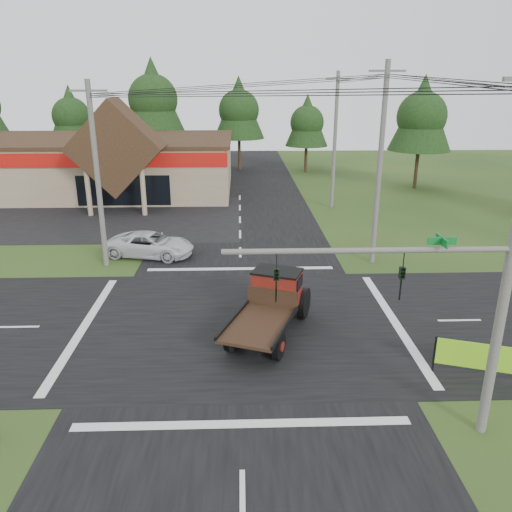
{
  "coord_description": "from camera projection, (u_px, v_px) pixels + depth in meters",
  "views": [
    {
      "loc": [
        0.02,
        -20.24,
        10.33
      ],
      "look_at": [
        0.78,
        3.01,
        2.2
      ],
      "focal_mm": 35.0,
      "sensor_mm": 36.0,
      "label": 1
    }
  ],
  "objects": [
    {
      "name": "tree_row_d",
      "position": [
        239.0,
        108.0,
        59.7
      ],
      "size": [
        6.16,
        6.16,
        11.11
      ],
      "color": "#332316",
      "rests_on": "ground"
    },
    {
      "name": "tree_side_ne",
      "position": [
        422.0,
        114.0,
        48.94
      ],
      "size": [
        6.16,
        6.16,
        11.11
      ],
      "color": "#332316",
      "rests_on": "ground"
    },
    {
      "name": "parking_apron",
      "position": [
        66.0,
        218.0,
        40.0
      ],
      "size": [
        28.0,
        14.0,
        0.02
      ],
      "primitive_type": "cube",
      "color": "black",
      "rests_on": "ground"
    },
    {
      "name": "tree_row_b",
      "position": [
        71.0,
        114.0,
        59.3
      ],
      "size": [
        5.6,
        5.6,
        10.1
      ],
      "color": "#332316",
      "rests_on": "ground"
    },
    {
      "name": "ground",
      "position": [
        241.0,
        324.0,
        22.51
      ],
      "size": [
        120.0,
        120.0,
        0.0
      ],
      "primitive_type": "plane",
      "color": "#233E16",
      "rests_on": "ground"
    },
    {
      "name": "tree_row_c",
      "position": [
        153.0,
        97.0,
        58.01
      ],
      "size": [
        7.28,
        7.28,
        13.13
      ],
      "color": "#332316",
      "rests_on": "ground"
    },
    {
      "name": "road_ns",
      "position": [
        241.0,
        324.0,
        22.5
      ],
      "size": [
        12.0,
        120.0,
        0.02
      ],
      "primitive_type": "cube",
      "color": "black",
      "rests_on": "ground"
    },
    {
      "name": "utility_pole_nw",
      "position": [
        97.0,
        175.0,
        28.03
      ],
      "size": [
        2.0,
        0.3,
        10.5
      ],
      "color": "#595651",
      "rests_on": "ground"
    },
    {
      "name": "antique_flatbed_truck",
      "position": [
        268.0,
        307.0,
        21.17
      ],
      "size": [
        4.39,
        6.57,
        2.57
      ],
      "primitive_type": null,
      "rotation": [
        0.0,
        0.0,
        -0.37
      ],
      "color": "#52190B",
      "rests_on": "ground"
    },
    {
      "name": "utility_pole_nr",
      "position": [
        511.0,
        261.0,
        13.8
      ],
      "size": [
        2.0,
        0.3,
        11.0
      ],
      "color": "#595651",
      "rests_on": "ground"
    },
    {
      "name": "tree_row_e",
      "position": [
        307.0,
        121.0,
        58.5
      ],
      "size": [
        5.04,
        5.04,
        9.09
      ],
      "color": "#332316",
      "rests_on": "ground"
    },
    {
      "name": "roadside_banner",
      "position": [
        495.0,
        362.0,
        18.05
      ],
      "size": [
        4.11,
        1.48,
        1.47
      ],
      "primitive_type": null,
      "rotation": [
        0.0,
        0.0,
        -0.32
      ],
      "color": "#79C61A",
      "rests_on": "ground"
    },
    {
      "name": "white_pickup",
      "position": [
        150.0,
        245.0,
        31.1
      ],
      "size": [
        5.81,
        3.64,
        1.5
      ],
      "primitive_type": "imported",
      "rotation": [
        0.0,
        0.0,
        1.34
      ],
      "color": "silver",
      "rests_on": "ground"
    },
    {
      "name": "utility_pole_ne",
      "position": [
        380.0,
        165.0,
        28.36
      ],
      "size": [
        2.0,
        0.3,
        11.5
      ],
      "color": "#595651",
      "rests_on": "ground"
    },
    {
      "name": "cvs_building",
      "position": [
        80.0,
        163.0,
        49.0
      ],
      "size": [
        30.4,
        18.2,
        9.19
      ],
      "color": "gray",
      "rests_on": "ground"
    },
    {
      "name": "traffic_signal_mast",
      "position": [
        445.0,
        302.0,
        14.15
      ],
      "size": [
        8.12,
        0.24,
        7.0
      ],
      "color": "#595651",
      "rests_on": "ground"
    },
    {
      "name": "road_ew",
      "position": [
        241.0,
        324.0,
        22.5
      ],
      "size": [
        120.0,
        12.0,
        0.02
      ],
      "primitive_type": "cube",
      "color": "black",
      "rests_on": "ground"
    },
    {
      "name": "utility_pole_n",
      "position": [
        335.0,
        140.0,
        41.62
      ],
      "size": [
        2.0,
        0.3,
        11.2
      ],
      "color": "#595651",
      "rests_on": "ground"
    }
  ]
}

